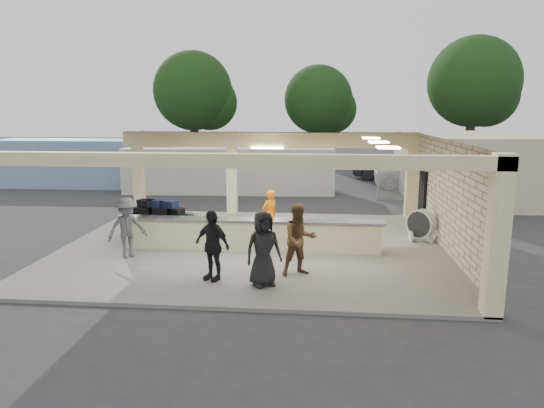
# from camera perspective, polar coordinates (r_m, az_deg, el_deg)

# --- Properties ---
(ground) EXTENTS (120.00, 120.00, 0.00)m
(ground) POSITION_cam_1_polar(r_m,az_deg,el_deg) (15.74, -2.27, -5.22)
(ground) COLOR #2D2C2F
(ground) RESTS_ON ground
(pavilion) EXTENTS (12.01, 10.00, 3.55)m
(pavilion) POSITION_cam_1_polar(r_m,az_deg,el_deg) (16.03, -1.24, 0.06)
(pavilion) COLOR slate
(pavilion) RESTS_ON ground
(baggage_counter) EXTENTS (8.20, 0.58, 0.98)m
(baggage_counter) POSITION_cam_1_polar(r_m,az_deg,el_deg) (15.10, -2.54, -3.61)
(baggage_counter) COLOR beige
(baggage_counter) RESTS_ON pavilion
(luggage_cart) EXTENTS (2.60, 2.04, 1.33)m
(luggage_cart) POSITION_cam_1_polar(r_m,az_deg,el_deg) (16.77, -13.19, -1.51)
(luggage_cart) COLOR silver
(luggage_cart) RESTS_ON pavilion
(drum_fan) EXTENTS (0.91, 0.90, 1.07)m
(drum_fan) POSITION_cam_1_polar(r_m,az_deg,el_deg) (16.83, 17.14, -2.27)
(drum_fan) COLOR silver
(drum_fan) RESTS_ON pavilion
(baggage_handler) EXTENTS (0.67, 0.68, 1.69)m
(baggage_handler) POSITION_cam_1_polar(r_m,az_deg,el_deg) (16.22, -0.28, -1.27)
(baggage_handler) COLOR orange
(baggage_handler) RESTS_ON pavilion
(passenger_a) EXTENTS (1.02, 0.73, 1.91)m
(passenger_a) POSITION_cam_1_polar(r_m,az_deg,el_deg) (12.76, 3.24, -4.20)
(passenger_a) COLOR brown
(passenger_a) RESTS_ON pavilion
(passenger_b) EXTENTS (1.12, 0.85, 1.82)m
(passenger_b) POSITION_cam_1_polar(r_m,az_deg,el_deg) (12.48, -7.07, -4.84)
(passenger_b) COLOR black
(passenger_b) RESTS_ON pavilion
(passenger_c) EXTENTS (1.15, 1.05, 1.79)m
(passenger_c) POSITION_cam_1_polar(r_m,az_deg,el_deg) (14.87, -16.67, -2.69)
(passenger_c) COLOR #4B4B50
(passenger_c) RESTS_ON pavilion
(passenger_d) EXTENTS (0.99, 0.76, 1.88)m
(passenger_d) POSITION_cam_1_polar(r_m,az_deg,el_deg) (11.98, -1.03, -5.29)
(passenger_d) COLOR black
(passenger_d) RESTS_ON pavilion
(car_white_a) EXTENTS (5.61, 3.06, 1.54)m
(car_white_a) POSITION_cam_1_polar(r_m,az_deg,el_deg) (28.79, 17.42, 3.32)
(car_white_a) COLOR white
(car_white_a) RESTS_ON ground
(car_white_b) EXTENTS (4.61, 1.92, 1.43)m
(car_white_b) POSITION_cam_1_polar(r_m,az_deg,el_deg) (30.45, 25.48, 3.04)
(car_white_b) COLOR white
(car_white_b) RESTS_ON ground
(car_dark) EXTENTS (5.10, 3.13, 1.60)m
(car_dark) POSITION_cam_1_polar(r_m,az_deg,el_deg) (31.32, 14.19, 4.14)
(car_dark) COLOR black
(car_dark) RESTS_ON ground
(container_white) EXTENTS (11.19, 2.69, 2.41)m
(container_white) POSITION_cam_1_polar(r_m,az_deg,el_deg) (26.08, -5.05, 3.98)
(container_white) COLOR silver
(container_white) RESTS_ON ground
(container_blue) EXTENTS (10.44, 2.70, 2.70)m
(container_blue) POSITION_cam_1_polar(r_m,az_deg,el_deg) (29.98, -20.81, 4.51)
(container_blue) COLOR #759FBB
(container_blue) RESTS_ON ground
(fence) EXTENTS (12.06, 0.06, 2.03)m
(fence) POSITION_cam_1_polar(r_m,az_deg,el_deg) (25.81, 25.69, 2.51)
(fence) COLOR gray
(fence) RESTS_ON ground
(tree_left) EXTENTS (6.60, 6.30, 9.00)m
(tree_left) POSITION_cam_1_polar(r_m,az_deg,el_deg) (40.33, -8.76, 12.65)
(tree_left) COLOR #382619
(tree_left) RESTS_ON ground
(tree_mid) EXTENTS (6.00, 5.60, 8.00)m
(tree_mid) POSITION_cam_1_polar(r_m,az_deg,el_deg) (41.13, 5.92, 11.81)
(tree_mid) COLOR #382619
(tree_mid) RESTS_ON ground
(tree_right) EXTENTS (7.20, 7.00, 10.00)m
(tree_right) POSITION_cam_1_polar(r_m,az_deg,el_deg) (42.00, 22.99, 12.70)
(tree_right) COLOR #382619
(tree_right) RESTS_ON ground
(adjacent_building) EXTENTS (6.00, 8.00, 3.20)m
(adjacent_building) POSITION_cam_1_polar(r_m,az_deg,el_deg) (26.21, 21.97, 4.13)
(adjacent_building) COLOR beige
(adjacent_building) RESTS_ON ground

